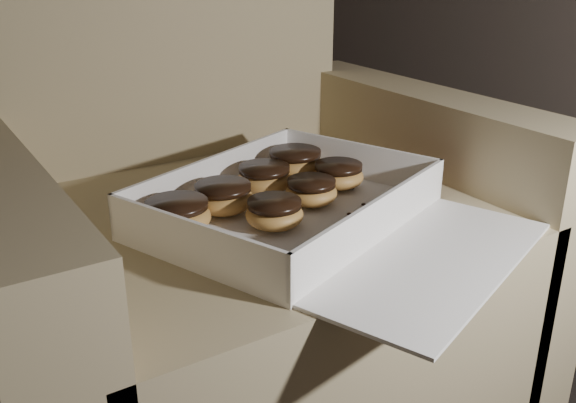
{
  "coord_description": "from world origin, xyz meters",
  "views": [
    {
      "loc": [
        0.21,
        -0.73,
        0.77
      ],
      "look_at": [
        0.67,
        -0.01,
        0.42
      ],
      "focal_mm": 40.0,
      "sensor_mm": 36.0,
      "label": 1
    }
  ],
  "objects": [
    {
      "name": "crumb_d",
      "position": [
        0.81,
        0.01,
        0.4
      ],
      "size": [
        0.01,
        0.01,
        0.0
      ],
      "primitive_type": "ellipsoid",
      "color": "black",
      "rests_on": "bakery_box"
    },
    {
      "name": "crumb_c",
      "position": [
        0.53,
        -0.1,
        0.4
      ],
      "size": [
        0.01,
        0.01,
        0.0
      ],
      "primitive_type": "ellipsoid",
      "color": "black",
      "rests_on": "bakery_box"
    },
    {
      "name": "donut_a",
      "position": [
        0.77,
        0.12,
        0.42
      ],
      "size": [
        0.09,
        0.09,
        0.05
      ],
      "color": "#BB8E41",
      "rests_on": "bakery_box"
    },
    {
      "name": "crumb_a",
      "position": [
        0.74,
        -0.07,
        0.4
      ],
      "size": [
        0.01,
        0.01,
        0.0
      ],
      "primitive_type": "ellipsoid",
      "color": "black",
      "rests_on": "bakery_box"
    },
    {
      "name": "bakery_box",
      "position": [
        0.69,
        -0.05,
        0.41
      ],
      "size": [
        0.54,
        0.58,
        0.07
      ],
      "rotation": [
        0.0,
        0.0,
        0.37
      ],
      "color": "white",
      "rests_on": "armchair"
    },
    {
      "name": "armchair",
      "position": [
        0.66,
        0.12,
        0.28
      ],
      "size": [
        0.84,
        0.71,
        0.88
      ],
      "color": "tan",
      "rests_on": "floor"
    },
    {
      "name": "donut_e",
      "position": [
        0.6,
        0.04,
        0.42
      ],
      "size": [
        0.09,
        0.09,
        0.04
      ],
      "color": "#BB8E41",
      "rests_on": "bakery_box"
    },
    {
      "name": "donut_d",
      "position": [
        0.8,
        0.03,
        0.42
      ],
      "size": [
        0.08,
        0.08,
        0.04
      ],
      "color": "#BB8E41",
      "rests_on": "bakery_box"
    },
    {
      "name": "donut_c",
      "position": [
        0.72,
        -0.0,
        0.42
      ],
      "size": [
        0.08,
        0.08,
        0.04
      ],
      "color": "#BB8E41",
      "rests_on": "bakery_box"
    },
    {
      "name": "crumb_b",
      "position": [
        0.78,
        -0.05,
        0.4
      ],
      "size": [
        0.01,
        0.01,
        0.0
      ],
      "primitive_type": "ellipsoid",
      "color": "black",
      "rests_on": "bakery_box"
    },
    {
      "name": "donut_g",
      "position": [
        0.63,
        -0.04,
        0.42
      ],
      "size": [
        0.08,
        0.08,
        0.04
      ],
      "color": "#BB8E41",
      "rests_on": "bakery_box"
    },
    {
      "name": "donut_f",
      "position": [
        0.69,
        0.08,
        0.42
      ],
      "size": [
        0.09,
        0.09,
        0.04
      ],
      "color": "#BB8E41",
      "rests_on": "bakery_box"
    },
    {
      "name": "donut_b",
      "position": [
        0.51,
        0.01,
        0.42
      ],
      "size": [
        0.09,
        0.09,
        0.05
      ],
      "color": "#BB8E41",
      "rests_on": "bakery_box"
    }
  ]
}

